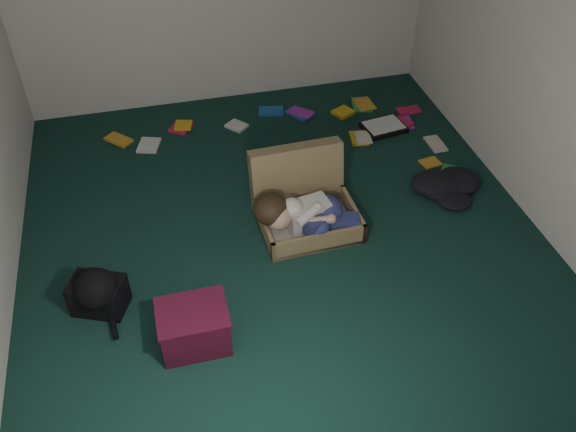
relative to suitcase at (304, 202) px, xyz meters
name	(u,v)px	position (x,y,z in m)	size (l,w,h in m)	color
floor	(283,237)	(-0.22, -0.19, -0.17)	(4.50, 4.50, 0.00)	#102E26
wall_front	(424,383)	(-0.22, -2.44, 1.13)	(4.50, 4.50, 0.00)	silver
wall_right	(557,56)	(1.78, -0.19, 1.13)	(4.50, 4.50, 0.00)	silver
suitcase	(304,202)	(0.00, 0.00, 0.00)	(0.78, 0.77, 0.56)	olive
person	(305,214)	(-0.05, -0.19, 0.04)	(0.83, 0.39, 0.35)	silver
maroon_bin	(194,327)	(-1.02, -1.03, -0.01)	(0.45, 0.36, 0.31)	#450E20
backpack	(98,294)	(-1.61, -0.57, -0.03)	(0.45, 0.36, 0.27)	black
clothing_pile	(448,187)	(1.26, -0.01, -0.09)	(0.47, 0.39, 0.15)	black
paper_tray	(384,127)	(1.10, 1.06, -0.14)	(0.44, 0.36, 0.06)	black
book_scatter	(317,130)	(0.47, 1.20, -0.16)	(3.13, 1.66, 0.02)	gold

